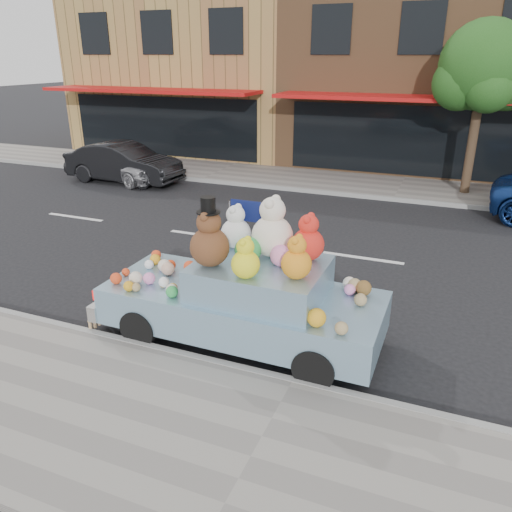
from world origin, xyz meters
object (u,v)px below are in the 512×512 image
at_px(car_silver, 122,161).
at_px(car_dark, 124,163).
at_px(street_tree, 484,73).
at_px(art_car, 245,292).

relative_size(car_silver, car_dark, 0.94).
height_order(street_tree, art_car, street_tree).
bearing_deg(street_tree, car_dark, -167.10).
xyz_separation_m(street_tree, car_silver, (-11.45, -2.33, -3.03)).
xyz_separation_m(street_tree, car_dark, (-11.21, -2.57, -3.01)).
relative_size(street_tree, car_silver, 1.33).
height_order(car_dark, art_car, art_car).
bearing_deg(street_tree, car_silver, -168.51).
bearing_deg(car_silver, street_tree, -60.92).
height_order(car_silver, car_dark, car_dark).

